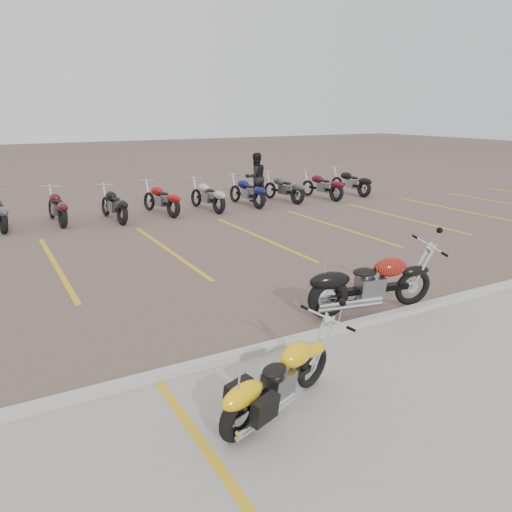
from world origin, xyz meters
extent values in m
plane|color=brown|center=(0.00, 0.00, 0.00)|extent=(100.00, 100.00, 0.00)
cube|color=#9E9B93|center=(0.00, -4.50, 0.01)|extent=(60.00, 5.00, 0.01)
cube|color=#ADAAA3|center=(0.00, -2.00, 0.06)|extent=(60.00, 0.18, 0.12)
cube|color=gold|center=(-2.30, -4.50, 0.01)|extent=(0.12, 5.00, 0.00)
torus|color=black|center=(-0.63, -3.12, 0.28)|extent=(0.57, 0.29, 0.57)
torus|color=black|center=(-1.91, -3.60, 0.28)|extent=(0.62, 0.36, 0.61)
cube|color=black|center=(-1.27, -3.36, 0.34)|extent=(1.11, 0.51, 0.09)
cube|color=slate|center=(-1.31, -3.38, 0.39)|extent=(0.44, 0.38, 0.30)
ellipsoid|color=yellow|center=(-1.04, -3.27, 0.65)|extent=(0.58, 0.45, 0.27)
ellipsoid|color=black|center=(-1.42, -3.42, 0.62)|extent=(0.40, 0.34, 0.11)
torus|color=black|center=(2.58, -1.72, 0.35)|extent=(0.71, 0.25, 0.70)
torus|color=black|center=(0.94, -1.40, 0.35)|extent=(0.77, 0.33, 0.75)
cube|color=black|center=(1.76, -1.56, 0.41)|extent=(1.40, 0.40, 0.11)
cube|color=slate|center=(1.71, -1.55, 0.48)|extent=(0.51, 0.41, 0.37)
ellipsoid|color=black|center=(2.06, -1.62, 0.80)|extent=(0.68, 0.46, 0.32)
ellipsoid|color=black|center=(1.57, -1.52, 0.76)|extent=(0.47, 0.36, 0.13)
imported|color=black|center=(5.39, 9.08, 0.93)|extent=(0.91, 0.71, 1.86)
camera|label=1|loc=(-4.01, -7.76, 3.45)|focal=35.00mm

